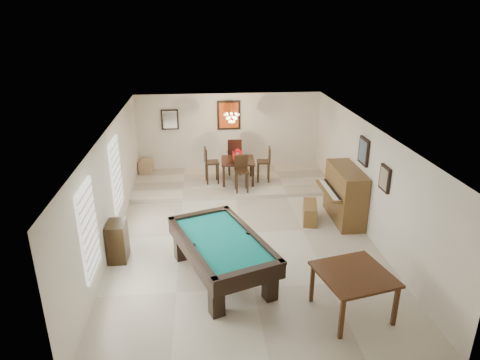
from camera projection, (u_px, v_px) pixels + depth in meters
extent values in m
cube|color=beige|center=(242.00, 233.00, 10.41)|extent=(6.00, 9.00, 0.02)
cube|color=silver|center=(229.00, 133.00, 14.10)|extent=(6.00, 0.04, 2.60)
cube|color=silver|center=(276.00, 307.00, 5.76)|extent=(6.00, 0.04, 2.60)
cube|color=silver|center=(111.00, 188.00, 9.67)|extent=(0.04, 9.00, 2.60)
cube|color=silver|center=(367.00, 179.00, 10.20)|extent=(0.04, 9.00, 2.60)
cube|color=white|center=(243.00, 129.00, 9.46)|extent=(6.00, 9.00, 0.04)
cube|color=beige|center=(232.00, 182.00, 13.40)|extent=(6.00, 2.50, 0.12)
cube|color=white|center=(89.00, 230.00, 7.60)|extent=(0.06, 1.00, 1.70)
cube|color=white|center=(116.00, 175.00, 10.19)|extent=(0.06, 1.00, 1.70)
cube|color=brown|center=(310.00, 212.00, 10.92)|extent=(0.51, 0.91, 0.47)
cube|color=black|center=(118.00, 241.00, 9.16)|extent=(0.39, 0.58, 0.87)
cube|color=tan|center=(146.00, 167.00, 13.90)|extent=(0.44, 0.52, 0.42)
cube|color=#D84C14|center=(229.00, 115.00, 13.85)|extent=(0.75, 0.06, 0.95)
cube|color=white|center=(170.00, 120.00, 13.72)|extent=(0.55, 0.06, 0.65)
cube|color=slate|center=(364.00, 151.00, 10.25)|extent=(0.06, 0.55, 0.65)
cube|color=gray|center=(385.00, 179.00, 9.12)|extent=(0.06, 0.45, 0.55)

